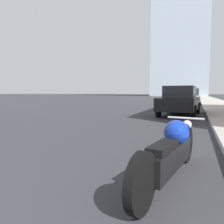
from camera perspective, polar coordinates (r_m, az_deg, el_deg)
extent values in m
cube|color=#B2ADA3|center=(39.47, 24.24, 2.89)|extent=(3.33, 240.00, 0.15)
cube|color=silver|center=(96.26, 17.78, 23.60)|extent=(20.12, 20.12, 64.50)
cylinder|color=black|center=(4.23, 18.78, -7.89)|extent=(0.22, 0.67, 0.66)
cylinder|color=black|center=(2.38, 7.66, -17.94)|extent=(0.22, 0.67, 0.66)
cube|color=black|center=(3.28, 14.89, -11.29)|extent=(0.51, 1.56, 0.33)
sphere|color=#1433AD|center=(3.50, 16.43, -5.14)|extent=(0.38, 0.38, 0.38)
cube|color=black|center=(2.92, 13.14, -8.93)|extent=(0.34, 0.73, 0.10)
sphere|color=silver|center=(4.20, 19.01, -3.13)|extent=(0.16, 0.16, 0.16)
cylinder|color=silver|center=(4.05, 18.64, -1.54)|extent=(0.62, 0.15, 0.04)
cube|color=black|center=(12.85, 17.31, 2.17)|extent=(2.15, 4.70, 0.66)
cube|color=#23282D|center=(12.84, 17.39, 5.05)|extent=(1.71, 2.30, 0.63)
cylinder|color=black|center=(14.41, 14.62, 1.20)|extent=(0.25, 0.68, 0.66)
cylinder|color=black|center=(14.19, 21.54, 0.95)|extent=(0.25, 0.68, 0.66)
cylinder|color=black|center=(11.63, 12.06, 0.37)|extent=(0.25, 0.68, 0.66)
cylinder|color=black|center=(11.37, 20.64, 0.05)|extent=(0.25, 0.68, 0.66)
cube|color=#BCBCC1|center=(25.54, 19.82, 3.43)|extent=(2.01, 4.38, 0.62)
cube|color=#23282D|center=(25.53, 19.86, 4.96)|extent=(1.65, 2.12, 0.74)
cylinder|color=black|center=(26.89, 17.88, 2.89)|extent=(0.23, 0.73, 0.72)
cylinder|color=black|center=(26.91, 21.64, 2.78)|extent=(0.23, 0.73, 0.72)
cylinder|color=black|center=(24.22, 17.75, 2.68)|extent=(0.23, 0.73, 0.72)
cylinder|color=black|center=(24.24, 21.93, 2.56)|extent=(0.23, 0.73, 0.72)
cube|color=#1E3899|center=(38.50, 19.91, 3.79)|extent=(1.94, 4.53, 0.60)
cube|color=#23282D|center=(38.49, 19.94, 4.69)|extent=(1.54, 2.22, 0.62)
cylinder|color=black|center=(39.85, 18.68, 3.42)|extent=(0.24, 0.63, 0.62)
cylinder|color=black|center=(39.92, 20.93, 3.36)|extent=(0.24, 0.63, 0.62)
cylinder|color=black|center=(37.10, 18.79, 3.32)|extent=(0.24, 0.63, 0.62)
cylinder|color=black|center=(37.18, 21.21, 3.25)|extent=(0.24, 0.63, 0.62)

